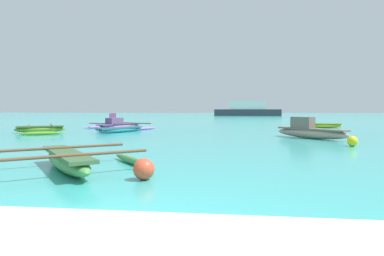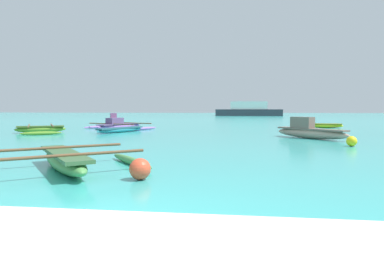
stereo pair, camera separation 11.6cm
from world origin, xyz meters
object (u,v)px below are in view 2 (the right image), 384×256
Objects in this scene: moored_boat_5 at (325,125)px; distant_ferry at (249,110)px; mooring_buoy_0 at (352,141)px; mooring_buoy_1 at (140,169)px; moored_boat_1 at (41,129)px; moored_boat_0 at (64,161)px; moored_boat_6 at (121,130)px; moored_boat_4 at (119,125)px; moored_boat_2 at (309,131)px; moored_boat_3 at (114,120)px.

distant_ferry is (-4.14, 43.61, 1.00)m from moored_boat_5.
mooring_buoy_0 is at bearing -88.63° from moored_boat_5.
mooring_buoy_1 is (-8.66, -20.30, 0.03)m from moored_boat_5.
mooring_buoy_0 is at bearing -88.11° from distant_ferry.
moored_boat_0 is at bearing -88.37° from moored_boat_1.
moored_boat_6 is 9.52× the size of mooring_buoy_0.
moored_boat_4 reaches higher than moored_boat_0.
distant_ferry reaches higher than moored_boat_2.
moored_boat_5 is at bearing 80.25° from mooring_buoy_0.
moored_boat_3 reaches higher than moored_boat_4.
moored_boat_1 is 10.54× the size of mooring_buoy_1.
moored_boat_4 is at bearing -155.86° from moored_boat_5.
moored_boat_2 reaches higher than mooring_buoy_0.
mooring_buoy_0 is (15.85, -17.08, -0.17)m from moored_boat_3.
moored_boat_0 is 1.24× the size of moored_boat_2.
moored_boat_0 is 1.15× the size of moored_boat_6.
moored_boat_5 is at bearing -51.82° from moored_boat_4.
moored_boat_1 is 1.74× the size of moored_boat_5.
distant_ferry reaches higher than mooring_buoy_0.
mooring_buoy_0 is (8.46, 6.30, -0.03)m from moored_boat_0.
moored_boat_6 is 13.25m from mooring_buoy_0.
moored_boat_0 is at bearing -107.69° from moored_boat_5.
mooring_buoy_1 is at bearing -132.01° from mooring_buoy_0.
moored_boat_3 reaches higher than mooring_buoy_0.
moored_boat_0 is 16.59m from moored_boat_4.
moored_boat_1 is at bearing -137.45° from moored_boat_2.
moored_boat_2 is 53.33m from distant_ferry.
moored_boat_4 is 16.03m from mooring_buoy_0.
moored_boat_5 is at bearing -9.02° from moored_boat_1.
moored_boat_3 is 7.70× the size of mooring_buoy_1.
moored_boat_2 is 0.67× the size of moored_boat_4.
moored_boat_1 is 15.98m from mooring_buoy_1.
moored_boat_4 is (3.47, 4.22, 0.05)m from moored_boat_1.
moored_boat_6 is (-13.80, -6.67, -0.02)m from moored_boat_5.
moored_boat_0 reaches higher than mooring_buoy_1.
moored_boat_4 is (-4.27, 16.03, 0.04)m from moored_boat_0.
moored_boat_3 is 7.98m from moored_boat_4.
moored_boat_2 is at bearing -92.62° from moored_boat_4.
moored_boat_3 is at bearing -109.38° from distant_ferry.
distant_ferry is at bearing 42.77° from moored_boat_1.
moored_boat_1 reaches higher than moored_boat_6.
moored_boat_1 is at bearing 126.21° from moored_boat_6.
mooring_buoy_0 is at bearing -25.83° from moored_boat_2.
moored_boat_2 is at bearing 103.82° from moored_boat_0.
moored_boat_3 is 23.30m from mooring_buoy_0.
moored_boat_6 is (-3.07, 12.83, -0.06)m from moored_boat_0.
moored_boat_4 is at bearing 156.49° from moored_boat_0.
moored_boat_2 is at bearing 104.10° from mooring_buoy_0.
moored_boat_4 is (3.12, -7.34, -0.10)m from moored_boat_3.
moored_boat_1 is at bearing -25.43° from moored_boat_3.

